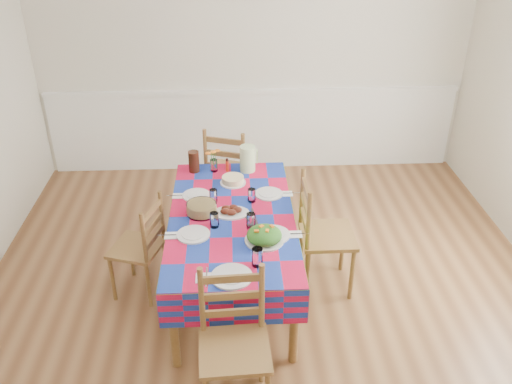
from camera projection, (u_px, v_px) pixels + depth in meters
room at (271, 153)px, 3.38m from camera, size 4.58×5.08×2.78m
wainscot at (253, 127)px, 5.96m from camera, size 4.41×0.06×0.92m
dining_table at (232, 224)px, 4.05m from camera, size 0.93×1.73×0.67m
setting_near_head at (240, 269)px, 3.40m from camera, size 0.43×0.29×0.13m
setting_left_near at (200, 229)px, 3.81m from camera, size 0.43×0.25×0.11m
setting_left_far at (202, 195)px, 4.23m from camera, size 0.40×0.24×0.11m
setting_right_near at (266, 229)px, 3.80m from camera, size 0.45×0.26×0.11m
setting_right_far at (263, 194)px, 4.24m from camera, size 0.42×0.24×0.11m
meat_platter at (231, 211)px, 4.03m from camera, size 0.27×0.19×0.05m
salad_platter at (264, 236)px, 3.70m from camera, size 0.27×0.27×0.11m
pasta_bowl at (202, 208)px, 4.02m from camera, size 0.23×0.23×0.08m
cake at (233, 180)px, 4.43m from camera, size 0.21×0.21×0.06m
serving_utensils at (252, 220)px, 3.96m from camera, size 0.13×0.30×0.01m
flower_vase at (214, 162)px, 4.59m from camera, size 0.13×0.11×0.20m
hot_sauce at (227, 165)px, 4.61m from camera, size 0.03×0.03×0.12m
green_pitcher at (248, 159)px, 4.59m from camera, size 0.13×0.13×0.23m
tea_pitcher at (194, 162)px, 4.59m from camera, size 0.09×0.09×0.18m
name_card at (230, 285)px, 3.30m from camera, size 0.06×0.02×0.01m
chair_near at (234, 345)px, 3.18m from camera, size 0.43×0.41×0.93m
chair_far at (230, 173)px, 5.06m from camera, size 0.52×0.51×0.94m
chair_left at (141, 248)px, 4.10m from camera, size 0.45×0.46×0.84m
chair_right at (322, 235)px, 4.14m from camera, size 0.41×0.43×0.96m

